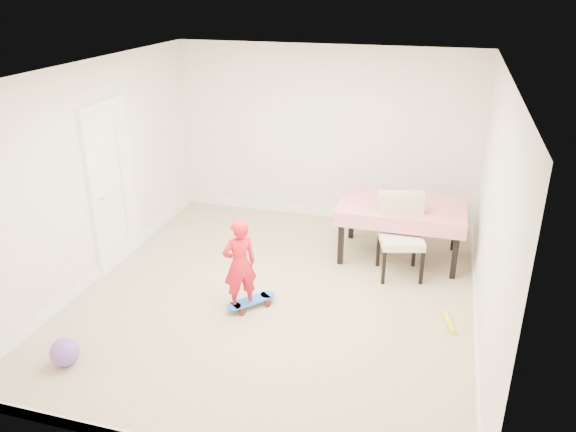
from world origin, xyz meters
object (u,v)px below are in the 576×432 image
(dining_table, at_px, (400,231))
(child, at_px, (240,267))
(dining_chair, at_px, (401,237))
(skateboard, at_px, (251,303))
(balloon, at_px, (65,352))

(dining_table, height_order, child, child)
(dining_chair, relative_size, skateboard, 1.68)
(balloon, bearing_deg, child, 47.56)
(child, bearing_deg, balloon, 7.36)
(dining_chair, height_order, child, child)
(skateboard, height_order, child, child)
(balloon, bearing_deg, dining_chair, 42.87)
(dining_table, height_order, dining_chair, dining_chair)
(dining_table, relative_size, dining_chair, 1.56)
(child, height_order, balloon, child)
(child, bearing_deg, skateboard, 172.72)
(dining_chair, bearing_deg, child, -157.14)
(dining_table, xyz_separation_m, dining_chair, (0.05, -0.51, 0.14))
(skateboard, xyz_separation_m, balloon, (-1.37, -1.46, 0.09))
(dining_chair, bearing_deg, balloon, -152.86)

